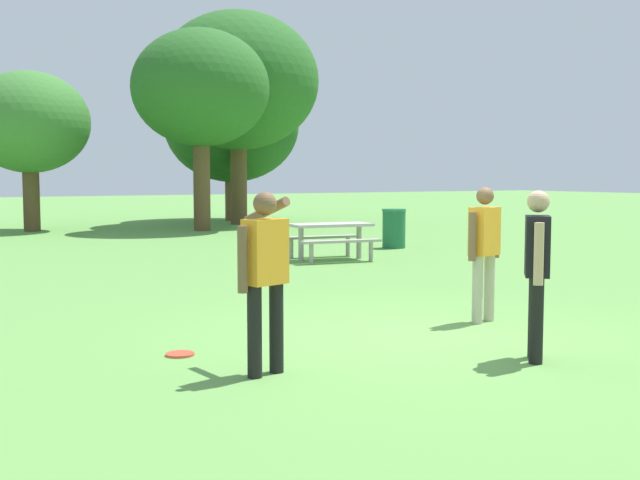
{
  "coord_description": "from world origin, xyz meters",
  "views": [
    {
      "loc": [
        -5.27,
        -6.81,
        1.79
      ],
      "look_at": [
        -0.55,
        1.39,
        1.0
      ],
      "focal_mm": 44.08,
      "sensor_mm": 36.0,
      "label": 1
    }
  ],
  "objects_px": {
    "trash_can_beside_table": "(394,228)",
    "tree_back_left": "(238,82)",
    "tree_far_right": "(29,123)",
    "tree_back_right": "(232,125)",
    "frisbee": "(180,354)",
    "picnic_table_near": "(330,233)",
    "tree_slender_mid": "(201,89)",
    "person_bystander": "(537,264)",
    "person_thrower": "(264,268)",
    "person_catcher": "(484,245)"
  },
  "relations": [
    {
      "from": "frisbee",
      "to": "tree_back_left",
      "type": "distance_m",
      "value": 21.33
    },
    {
      "from": "person_thrower",
      "to": "tree_back_left",
      "type": "bearing_deg",
      "value": 66.52
    },
    {
      "from": "trash_can_beside_table",
      "to": "tree_slender_mid",
      "type": "distance_m",
      "value": 9.13
    },
    {
      "from": "person_thrower",
      "to": "tree_slender_mid",
      "type": "height_order",
      "value": "tree_slender_mid"
    },
    {
      "from": "trash_can_beside_table",
      "to": "tree_back_right",
      "type": "xyz_separation_m",
      "value": [
        1.24,
        12.62,
        3.22
      ]
    },
    {
      "from": "person_bystander",
      "to": "tree_back_right",
      "type": "xyz_separation_m",
      "value": [
        6.83,
        22.86,
        2.76
      ]
    },
    {
      "from": "tree_far_right",
      "to": "tree_back_right",
      "type": "bearing_deg",
      "value": 15.41
    },
    {
      "from": "person_bystander",
      "to": "picnic_table_near",
      "type": "relative_size",
      "value": 0.87
    },
    {
      "from": "picnic_table_near",
      "to": "frisbee",
      "type": "bearing_deg",
      "value": -130.37
    },
    {
      "from": "frisbee",
      "to": "picnic_table_near",
      "type": "bearing_deg",
      "value": 49.63
    },
    {
      "from": "person_bystander",
      "to": "tree_far_right",
      "type": "height_order",
      "value": "tree_far_right"
    },
    {
      "from": "person_bystander",
      "to": "tree_far_right",
      "type": "relative_size",
      "value": 0.33
    },
    {
      "from": "person_bystander",
      "to": "tree_far_right",
      "type": "xyz_separation_m",
      "value": [
        -1.03,
        20.7,
        2.47
      ]
    },
    {
      "from": "trash_can_beside_table",
      "to": "tree_far_right",
      "type": "xyz_separation_m",
      "value": [
        -6.62,
        10.45,
        2.93
      ]
    },
    {
      "from": "tree_back_left",
      "to": "picnic_table_near",
      "type": "bearing_deg",
      "value": -105.15
    },
    {
      "from": "tree_far_right",
      "to": "trash_can_beside_table",
      "type": "bearing_deg",
      "value": -57.66
    },
    {
      "from": "trash_can_beside_table",
      "to": "tree_back_left",
      "type": "xyz_separation_m",
      "value": [
        0.49,
        10.33,
        4.61
      ]
    },
    {
      "from": "person_thrower",
      "to": "frisbee",
      "type": "height_order",
      "value": "person_thrower"
    },
    {
      "from": "tree_far_right",
      "to": "tree_slender_mid",
      "type": "xyz_separation_m",
      "value": [
        4.78,
        -2.46,
        1.09
      ]
    },
    {
      "from": "person_catcher",
      "to": "frisbee",
      "type": "distance_m",
      "value": 3.92
    },
    {
      "from": "frisbee",
      "to": "tree_back_left",
      "type": "bearing_deg",
      "value": 64.3
    },
    {
      "from": "person_bystander",
      "to": "tree_back_right",
      "type": "height_order",
      "value": "tree_back_right"
    },
    {
      "from": "frisbee",
      "to": "tree_slender_mid",
      "type": "relative_size",
      "value": 0.04
    },
    {
      "from": "trash_can_beside_table",
      "to": "person_thrower",
      "type": "bearing_deg",
      "value": -130.65
    },
    {
      "from": "person_catcher",
      "to": "picnic_table_near",
      "type": "bearing_deg",
      "value": 74.21
    },
    {
      "from": "person_thrower",
      "to": "picnic_table_near",
      "type": "xyz_separation_m",
      "value": [
        5.36,
        7.88,
        -0.4
      ]
    },
    {
      "from": "person_thrower",
      "to": "tree_back_left",
      "type": "distance_m",
      "value": 21.93
    },
    {
      "from": "tree_slender_mid",
      "to": "tree_back_left",
      "type": "distance_m",
      "value": 3.36
    },
    {
      "from": "trash_can_beside_table",
      "to": "person_bystander",
      "type": "bearing_deg",
      "value": -118.65
    },
    {
      "from": "picnic_table_near",
      "to": "tree_back_left",
      "type": "bearing_deg",
      "value": 74.85
    },
    {
      "from": "tree_far_right",
      "to": "picnic_table_near",
      "type": "bearing_deg",
      "value": -72.03
    },
    {
      "from": "person_thrower",
      "to": "person_catcher",
      "type": "relative_size",
      "value": 1.0
    },
    {
      "from": "person_thrower",
      "to": "tree_back_right",
      "type": "xyz_separation_m",
      "value": [
        9.33,
        22.05,
        2.74
      ]
    },
    {
      "from": "tree_slender_mid",
      "to": "tree_back_right",
      "type": "relative_size",
      "value": 1.08
    },
    {
      "from": "tree_slender_mid",
      "to": "tree_back_left",
      "type": "relative_size",
      "value": 0.84
    },
    {
      "from": "frisbee",
      "to": "picnic_table_near",
      "type": "relative_size",
      "value": 0.15
    },
    {
      "from": "person_catcher",
      "to": "picnic_table_near",
      "type": "height_order",
      "value": "person_catcher"
    },
    {
      "from": "picnic_table_near",
      "to": "tree_slender_mid",
      "type": "height_order",
      "value": "tree_slender_mid"
    },
    {
      "from": "frisbee",
      "to": "tree_far_right",
      "type": "xyz_separation_m",
      "value": [
        1.87,
        18.79,
        3.4
      ]
    },
    {
      "from": "person_thrower",
      "to": "person_bystander",
      "type": "bearing_deg",
      "value": -18.14
    },
    {
      "from": "person_thrower",
      "to": "tree_far_right",
      "type": "xyz_separation_m",
      "value": [
        1.47,
        19.88,
        2.45
      ]
    },
    {
      "from": "trash_can_beside_table",
      "to": "tree_far_right",
      "type": "distance_m",
      "value": 12.72
    },
    {
      "from": "tree_back_left",
      "to": "tree_slender_mid",
      "type": "bearing_deg",
      "value": -134.94
    },
    {
      "from": "person_catcher",
      "to": "tree_back_left",
      "type": "bearing_deg",
      "value": 74.61
    },
    {
      "from": "tree_far_right",
      "to": "tree_back_left",
      "type": "relative_size",
      "value": 0.66
    },
    {
      "from": "tree_slender_mid",
      "to": "tree_far_right",
      "type": "bearing_deg",
      "value": 152.75
    },
    {
      "from": "tree_slender_mid",
      "to": "person_catcher",
      "type": "bearing_deg",
      "value": -99.8
    },
    {
      "from": "person_bystander",
      "to": "person_catcher",
      "type": "bearing_deg",
      "value": 62.69
    },
    {
      "from": "person_bystander",
      "to": "tree_slender_mid",
      "type": "bearing_deg",
      "value": 78.37
    },
    {
      "from": "person_catcher",
      "to": "tree_back_right",
      "type": "xyz_separation_m",
      "value": [
        5.93,
        21.11,
        2.76
      ]
    }
  ]
}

